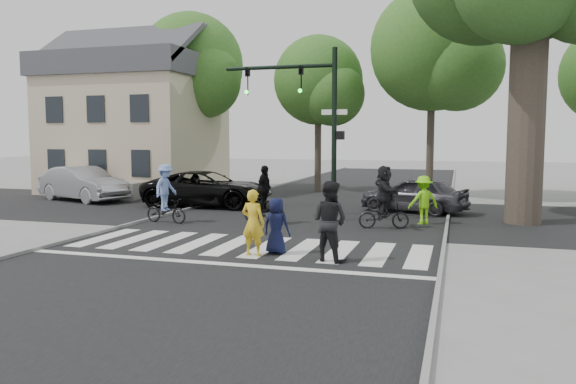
{
  "coord_description": "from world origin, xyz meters",
  "views": [
    {
      "loc": [
        5.36,
        -12.96,
        2.92
      ],
      "look_at": [
        0.5,
        3.0,
        1.3
      ],
      "focal_mm": 35.0,
      "sensor_mm": 36.0,
      "label": 1
    }
  ],
  "objects_px": {
    "traffic_signal": "(311,109)",
    "pedestrian_child": "(276,226)",
    "car_silver": "(83,184)",
    "car_grey": "(414,194)",
    "cyclist_left": "(166,198)",
    "cyclist_mid": "(264,200)",
    "car_suv": "(208,189)",
    "cyclist_right": "(384,201)",
    "pedestrian_woman": "(253,223)",
    "pedestrian_adult": "(329,221)"
  },
  "relations": [
    {
      "from": "cyclist_mid",
      "to": "cyclist_right",
      "type": "height_order",
      "value": "cyclist_right"
    },
    {
      "from": "cyclist_left",
      "to": "cyclist_mid",
      "type": "relative_size",
      "value": 1.01
    },
    {
      "from": "cyclist_mid",
      "to": "car_silver",
      "type": "height_order",
      "value": "cyclist_mid"
    },
    {
      "from": "pedestrian_child",
      "to": "car_silver",
      "type": "distance_m",
      "value": 15.04
    },
    {
      "from": "traffic_signal",
      "to": "car_grey",
      "type": "height_order",
      "value": "traffic_signal"
    },
    {
      "from": "traffic_signal",
      "to": "pedestrian_child",
      "type": "xyz_separation_m",
      "value": [
        0.67,
        -5.92,
        -3.19
      ]
    },
    {
      "from": "pedestrian_child",
      "to": "cyclist_right",
      "type": "bearing_deg",
      "value": -107.77
    },
    {
      "from": "car_grey",
      "to": "car_suv",
      "type": "bearing_deg",
      "value": -69.14
    },
    {
      "from": "pedestrian_adult",
      "to": "cyclist_left",
      "type": "xyz_separation_m",
      "value": [
        -6.68,
        4.22,
        -0.08
      ]
    },
    {
      "from": "cyclist_right",
      "to": "car_grey",
      "type": "relative_size",
      "value": 0.49
    },
    {
      "from": "pedestrian_woman",
      "to": "cyclist_mid",
      "type": "bearing_deg",
      "value": -67.0
    },
    {
      "from": "pedestrian_woman",
      "to": "car_silver",
      "type": "distance_m",
      "value": 14.9
    },
    {
      "from": "traffic_signal",
      "to": "pedestrian_adult",
      "type": "bearing_deg",
      "value": -71.45
    },
    {
      "from": "cyclist_left",
      "to": "car_suv",
      "type": "distance_m",
      "value": 4.64
    },
    {
      "from": "pedestrian_adult",
      "to": "car_silver",
      "type": "relative_size",
      "value": 0.4
    },
    {
      "from": "pedestrian_adult",
      "to": "car_silver",
      "type": "distance_m",
      "value": 16.48
    },
    {
      "from": "cyclist_left",
      "to": "pedestrian_woman",
      "type": "bearing_deg",
      "value": -41.46
    },
    {
      "from": "car_suv",
      "to": "traffic_signal",
      "type": "bearing_deg",
      "value": -119.58
    },
    {
      "from": "cyclist_left",
      "to": "cyclist_right",
      "type": "relative_size",
      "value": 0.99
    },
    {
      "from": "pedestrian_woman",
      "to": "cyclist_left",
      "type": "height_order",
      "value": "cyclist_left"
    },
    {
      "from": "cyclist_right",
      "to": "cyclist_left",
      "type": "bearing_deg",
      "value": -172.6
    },
    {
      "from": "car_silver",
      "to": "car_grey",
      "type": "xyz_separation_m",
      "value": [
        14.95,
        0.4,
        -0.1
      ]
    },
    {
      "from": "traffic_signal",
      "to": "cyclist_mid",
      "type": "distance_m",
      "value": 3.6
    },
    {
      "from": "pedestrian_adult",
      "to": "car_grey",
      "type": "relative_size",
      "value": 0.46
    },
    {
      "from": "car_suv",
      "to": "car_grey",
      "type": "xyz_separation_m",
      "value": [
        8.51,
        0.71,
        -0.05
      ]
    },
    {
      "from": "pedestrian_adult",
      "to": "cyclist_right",
      "type": "xyz_separation_m",
      "value": [
        0.62,
        5.16,
        -0.05
      ]
    },
    {
      "from": "cyclist_mid",
      "to": "car_suv",
      "type": "relative_size",
      "value": 0.37
    },
    {
      "from": "pedestrian_child",
      "to": "car_suv",
      "type": "xyz_separation_m",
      "value": [
        -5.81,
        8.39,
        0.04
      ]
    },
    {
      "from": "cyclist_left",
      "to": "pedestrian_child",
      "type": "bearing_deg",
      "value": -36.0
    },
    {
      "from": "traffic_signal",
      "to": "cyclist_left",
      "type": "relative_size",
      "value": 2.97
    },
    {
      "from": "pedestrian_child",
      "to": "cyclist_right",
      "type": "distance_m",
      "value": 5.18
    },
    {
      "from": "car_suv",
      "to": "car_silver",
      "type": "xyz_separation_m",
      "value": [
        -6.45,
        0.31,
        0.04
      ]
    },
    {
      "from": "cyclist_right",
      "to": "car_suv",
      "type": "relative_size",
      "value": 0.37
    },
    {
      "from": "pedestrian_woman",
      "to": "car_grey",
      "type": "distance_m",
      "value": 10.02
    },
    {
      "from": "car_grey",
      "to": "cyclist_left",
      "type": "bearing_deg",
      "value": -40.06
    },
    {
      "from": "pedestrian_woman",
      "to": "car_grey",
      "type": "bearing_deg",
      "value": -101.65
    },
    {
      "from": "pedestrian_woman",
      "to": "pedestrian_child",
      "type": "xyz_separation_m",
      "value": [
        0.47,
        0.4,
        -0.12
      ]
    },
    {
      "from": "cyclist_right",
      "to": "car_suv",
      "type": "height_order",
      "value": "cyclist_right"
    },
    {
      "from": "cyclist_mid",
      "to": "car_grey",
      "type": "height_order",
      "value": "cyclist_mid"
    },
    {
      "from": "cyclist_left",
      "to": "cyclist_mid",
      "type": "xyz_separation_m",
      "value": [
        3.31,
        0.75,
        -0.06
      ]
    },
    {
      "from": "pedestrian_woman",
      "to": "cyclist_mid",
      "type": "xyz_separation_m",
      "value": [
        -1.44,
        4.94,
        -0.01
      ]
    },
    {
      "from": "cyclist_mid",
      "to": "car_silver",
      "type": "relative_size",
      "value": 0.41
    },
    {
      "from": "pedestrian_woman",
      "to": "pedestrian_child",
      "type": "distance_m",
      "value": 0.63
    },
    {
      "from": "pedestrian_child",
      "to": "cyclist_mid",
      "type": "height_order",
      "value": "cyclist_mid"
    },
    {
      "from": "pedestrian_woman",
      "to": "traffic_signal",
      "type": "bearing_deg",
      "value": -81.45
    },
    {
      "from": "cyclist_left",
      "to": "car_silver",
      "type": "height_order",
      "value": "cyclist_left"
    },
    {
      "from": "cyclist_right",
      "to": "traffic_signal",
      "type": "bearing_deg",
      "value": 156.85
    },
    {
      "from": "cyclist_left",
      "to": "cyclist_mid",
      "type": "bearing_deg",
      "value": 12.68
    },
    {
      "from": "pedestrian_child",
      "to": "car_silver",
      "type": "height_order",
      "value": "car_silver"
    },
    {
      "from": "cyclist_mid",
      "to": "car_grey",
      "type": "xyz_separation_m",
      "value": [
        4.6,
        4.57,
        -0.12
      ]
    }
  ]
}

